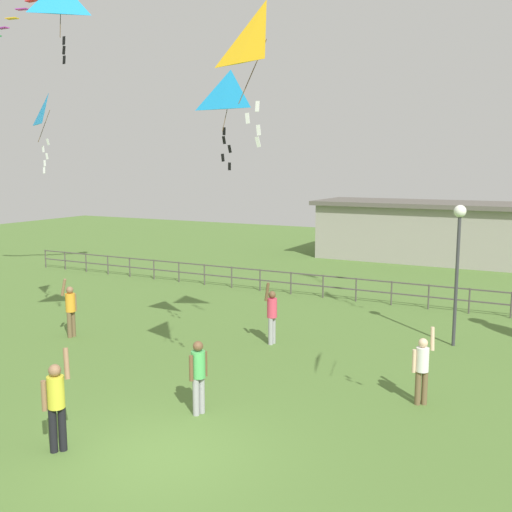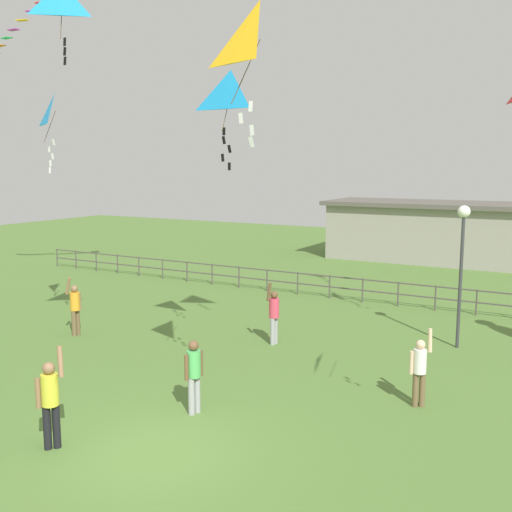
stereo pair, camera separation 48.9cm
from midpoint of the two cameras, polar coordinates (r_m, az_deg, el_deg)
The scene contains 13 objects.
ground_plane at distance 11.86m, azimuth -10.24°, elevation -18.36°, with size 80.00×80.00×0.00m, color #517533.
lamppost at distance 18.35m, azimuth 18.09°, elevation 1.13°, with size 0.36×0.36×4.23m.
person_0 at distance 13.16m, azimuth -6.62°, elevation -11.02°, with size 0.30×0.48×1.64m.
person_1 at distance 12.13m, azimuth -19.71°, elevation -12.90°, with size 0.48×0.46×2.01m.
person_2 at distance 18.01m, azimuth 0.76°, elevation -5.47°, with size 0.31×0.50×1.93m.
person_3 at distance 14.02m, azimuth 14.65°, elevation -10.14°, with size 0.47×0.29×1.82m.
person_4 at distance 19.69m, azimuth -18.02°, elevation -4.70°, with size 0.32×0.49×1.91m.
kite_2 at distance 16.14m, azimuth -19.08°, elevation 21.80°, with size 1.14×1.07×1.91m.
kite_3 at distance 20.19m, azimuth -19.84°, elevation 12.76°, with size 1.07×0.87×2.46m.
kite_4 at distance 11.96m, azimuth -0.28°, elevation 19.77°, with size 1.18×1.19×2.65m.
kite_8 at distance 15.65m, azimuth -3.37°, elevation 15.17°, with size 1.18×0.66×2.48m.
waterfront_railing at distance 23.79m, azimuth 10.33°, elevation -2.98°, with size 36.00×0.06×0.95m.
pavilion_building at distance 35.19m, azimuth 15.92°, elevation 2.34°, with size 12.78×5.05×3.33m.
Camera 1 is at (6.39, -8.39, 5.36)m, focal length 41.78 mm.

